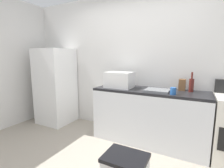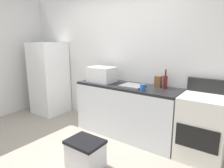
{
  "view_description": "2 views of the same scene",
  "coord_description": "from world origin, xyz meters",
  "px_view_note": "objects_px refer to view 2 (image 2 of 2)",
  "views": [
    {
      "loc": [
        0.97,
        -1.39,
        1.41
      ],
      "look_at": [
        -0.22,
        0.88,
        1.0
      ],
      "focal_mm": 26.14,
      "sensor_mm": 36.0,
      "label": 1
    },
    {
      "loc": [
        1.98,
        -1.58,
        1.62
      ],
      "look_at": [
        0.12,
        1.01,
        0.93
      ],
      "focal_mm": 31.47,
      "sensor_mm": 36.0,
      "label": 2
    }
  ],
  "objects_px": {
    "wine_bottle": "(165,82)",
    "knife_block": "(158,81)",
    "coffee_mug": "(143,87)",
    "storage_bin": "(85,154)",
    "refrigerator": "(49,78)",
    "stove_oven": "(202,127)",
    "microwave": "(102,74)"
  },
  "relations": [
    {
      "from": "stove_oven",
      "to": "wine_bottle",
      "type": "relative_size",
      "value": 3.67
    },
    {
      "from": "wine_bottle",
      "to": "knife_block",
      "type": "distance_m",
      "value": 0.14
    },
    {
      "from": "coffee_mug",
      "to": "storage_bin",
      "type": "relative_size",
      "value": 0.22
    },
    {
      "from": "refrigerator",
      "to": "stove_oven",
      "type": "bearing_deg",
      "value": 0.97
    },
    {
      "from": "stove_oven",
      "to": "microwave",
      "type": "relative_size",
      "value": 2.39
    },
    {
      "from": "stove_oven",
      "to": "storage_bin",
      "type": "distance_m",
      "value": 1.64
    },
    {
      "from": "storage_bin",
      "to": "microwave",
      "type": "bearing_deg",
      "value": 118.27
    },
    {
      "from": "stove_oven",
      "to": "knife_block",
      "type": "distance_m",
      "value": 0.93
    },
    {
      "from": "wine_bottle",
      "to": "coffee_mug",
      "type": "relative_size",
      "value": 3.0
    },
    {
      "from": "microwave",
      "to": "knife_block",
      "type": "distance_m",
      "value": 1.02
    },
    {
      "from": "stove_oven",
      "to": "coffee_mug",
      "type": "distance_m",
      "value": 0.98
    },
    {
      "from": "knife_block",
      "to": "wine_bottle",
      "type": "bearing_deg",
      "value": -20.19
    },
    {
      "from": "refrigerator",
      "to": "microwave",
      "type": "bearing_deg",
      "value": 0.44
    },
    {
      "from": "stove_oven",
      "to": "coffee_mug",
      "type": "relative_size",
      "value": 11.0
    },
    {
      "from": "wine_bottle",
      "to": "storage_bin",
      "type": "xyz_separation_m",
      "value": [
        -0.55,
        -1.25,
        -0.82
      ]
    },
    {
      "from": "coffee_mug",
      "to": "microwave",
      "type": "bearing_deg",
      "value": 169.86
    },
    {
      "from": "refrigerator",
      "to": "microwave",
      "type": "xyz_separation_m",
      "value": [
        1.53,
        0.01,
        0.23
      ]
    },
    {
      "from": "microwave",
      "to": "coffee_mug",
      "type": "xyz_separation_m",
      "value": [
        0.91,
        -0.16,
        -0.09
      ]
    },
    {
      "from": "refrigerator",
      "to": "stove_oven",
      "type": "xyz_separation_m",
      "value": [
        3.27,
        0.06,
        -0.33
      ]
    },
    {
      "from": "stove_oven",
      "to": "coffee_mug",
      "type": "height_order",
      "value": "stove_oven"
    },
    {
      "from": "stove_oven",
      "to": "microwave",
      "type": "bearing_deg",
      "value": -178.57
    },
    {
      "from": "knife_block",
      "to": "storage_bin",
      "type": "distance_m",
      "value": 1.58
    },
    {
      "from": "wine_bottle",
      "to": "coffee_mug",
      "type": "bearing_deg",
      "value": -123.02
    },
    {
      "from": "microwave",
      "to": "knife_block",
      "type": "relative_size",
      "value": 2.56
    },
    {
      "from": "stove_oven",
      "to": "storage_bin",
      "type": "xyz_separation_m",
      "value": [
        -1.16,
        -1.12,
        -0.27
      ]
    },
    {
      "from": "microwave",
      "to": "wine_bottle",
      "type": "xyz_separation_m",
      "value": [
        1.13,
        0.17,
        -0.03
      ]
    },
    {
      "from": "wine_bottle",
      "to": "coffee_mug",
      "type": "height_order",
      "value": "wine_bottle"
    },
    {
      "from": "refrigerator",
      "to": "microwave",
      "type": "distance_m",
      "value": 1.55
    },
    {
      "from": "microwave",
      "to": "wine_bottle",
      "type": "distance_m",
      "value": 1.14
    },
    {
      "from": "refrigerator",
      "to": "wine_bottle",
      "type": "relative_size",
      "value": 5.34
    },
    {
      "from": "coffee_mug",
      "to": "knife_block",
      "type": "bearing_deg",
      "value": 77.63
    },
    {
      "from": "coffee_mug",
      "to": "stove_oven",
      "type": "bearing_deg",
      "value": 13.97
    }
  ]
}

